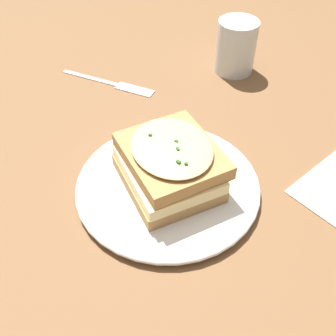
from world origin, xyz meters
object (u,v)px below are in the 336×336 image
object	(u,v)px
dinner_plate	(168,186)
water_glass	(236,47)
sandwich	(170,165)
fork	(118,85)

from	to	relation	value
dinner_plate	water_glass	size ratio (longest dim) A/B	2.57
sandwich	fork	bearing A→B (deg)	-108.69
dinner_plate	sandwich	distance (m)	0.04
dinner_plate	fork	bearing A→B (deg)	-109.22
sandwich	water_glass	size ratio (longest dim) A/B	1.58
dinner_plate	sandwich	size ratio (longest dim) A/B	1.63
dinner_plate	fork	distance (m)	0.27
fork	dinner_plate	bearing A→B (deg)	44.23
dinner_plate	sandwich	xyz separation A→B (m)	(-0.00, -0.00, 0.04)
fork	sandwich	bearing A→B (deg)	44.76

